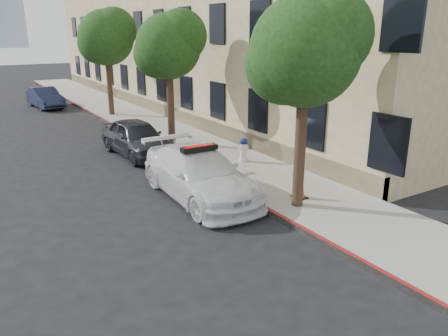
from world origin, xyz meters
The scene contains 12 objects.
ground centered at (0.00, 0.00, 0.00)m, with size 120.00×120.00×0.00m, color black.
sidewalk centered at (3.60, 10.00, 0.07)m, with size 3.20×50.00×0.15m, color gray.
curb_strip centered at (2.06, 10.00, 0.07)m, with size 0.12×50.00×0.15m, color maroon.
building centered at (9.20, 15.00, 5.00)m, with size 8.00×36.00×10.00m, color tan.
tree_near centered at (2.93, -2.01, 4.27)m, with size 2.92×2.82×5.62m.
tree_mid centered at (2.93, 5.99, 4.16)m, with size 2.77×2.64×5.43m.
tree_far centered at (2.93, 13.99, 4.39)m, with size 3.10×3.00×5.81m.
police_car centered at (1.10, 0.27, 0.72)m, with size 2.10×4.99×1.59m.
parked_car_mid centered at (1.20, 5.61, 0.71)m, with size 1.67×4.16×1.42m, color #202329.
parked_car_far centered at (0.30, 19.25, 0.64)m, with size 1.36×3.90×1.28m, color #161B37.
fire_hydrant centered at (4.01, 2.26, 0.57)m, with size 0.37×0.33×0.87m.
traffic_cone centered at (3.32, -1.63, 0.51)m, with size 0.42×0.42×0.73m.
Camera 1 is at (-4.70, -10.42, 4.75)m, focal length 35.00 mm.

